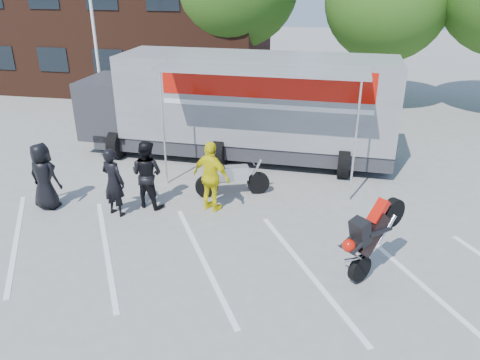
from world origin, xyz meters
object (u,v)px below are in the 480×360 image
(flagpole, at_px, (96,1))
(spectator_leather_c, at_px, (147,174))
(transporter_truck, at_px, (242,156))
(spectator_hivis, at_px, (211,177))
(spectator_leather_b, at_px, (113,182))
(spectator_leather_a, at_px, (44,176))
(stunt_bike_rider, at_px, (378,271))
(parked_motorcycle, at_px, (233,195))

(flagpole, height_order, spectator_leather_c, flagpole)
(transporter_truck, bearing_deg, spectator_hivis, -89.04)
(transporter_truck, distance_m, spectator_leather_b, 5.62)
(flagpole, bearing_deg, spectator_hivis, -47.23)
(spectator_leather_c, height_order, spectator_hivis, spectator_hivis)
(spectator_hivis, bearing_deg, spectator_leather_a, 31.42)
(transporter_truck, bearing_deg, spectator_leather_b, -115.88)
(flagpole, height_order, stunt_bike_rider, flagpole)
(stunt_bike_rider, distance_m, spectator_hivis, 4.95)
(flagpole, bearing_deg, spectator_leather_c, -57.35)
(spectator_leather_b, bearing_deg, spectator_leather_a, 17.99)
(spectator_leather_a, bearing_deg, stunt_bike_rider, -179.24)
(parked_motorcycle, relative_size, spectator_hivis, 1.13)
(spectator_hivis, bearing_deg, flagpole, -24.75)
(parked_motorcycle, relative_size, stunt_bike_rider, 1.14)
(transporter_truck, bearing_deg, spectator_leather_a, -131.55)
(transporter_truck, xyz_separation_m, parked_motorcycle, (0.31, -3.14, 0.00))
(flagpole, height_order, parked_motorcycle, flagpole)
(flagpole, height_order, spectator_leather_b, flagpole)
(stunt_bike_rider, height_order, spectator_leather_c, spectator_leather_c)
(parked_motorcycle, height_order, spectator_leather_c, spectator_leather_c)
(flagpole, bearing_deg, parked_motorcycle, -40.63)
(flagpole, distance_m, spectator_leather_b, 9.08)
(flagpole, distance_m, transporter_truck, 8.29)
(spectator_leather_b, height_order, spectator_leather_c, spectator_leather_c)
(spectator_leather_b, relative_size, spectator_leather_c, 0.99)
(parked_motorcycle, xyz_separation_m, spectator_leather_b, (-2.88, -1.76, 0.96))
(spectator_leather_c, bearing_deg, stunt_bike_rider, 174.76)
(parked_motorcycle, bearing_deg, spectator_leather_a, 89.98)
(transporter_truck, bearing_deg, stunt_bike_rider, -54.24)
(transporter_truck, xyz_separation_m, stunt_bike_rider, (4.27, -6.34, 0.00))
(transporter_truck, relative_size, spectator_leather_c, 5.78)
(flagpole, bearing_deg, spectator_leather_a, -78.29)
(parked_motorcycle, distance_m, spectator_leather_b, 3.51)
(spectator_hivis, bearing_deg, transporter_truck, -68.39)
(flagpole, relative_size, parked_motorcycle, 3.55)
(flagpole, height_order, spectator_leather_a, flagpole)
(spectator_leather_c, distance_m, spectator_hivis, 1.82)
(transporter_truck, height_order, stunt_bike_rider, transporter_truck)
(spectator_leather_b, bearing_deg, spectator_leather_c, -118.83)
(stunt_bike_rider, bearing_deg, parked_motorcycle, -176.15)
(parked_motorcycle, distance_m, spectator_leather_a, 5.31)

